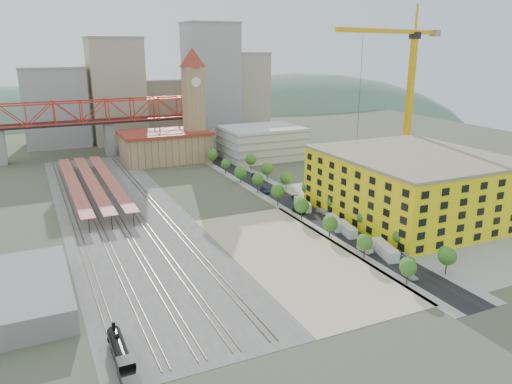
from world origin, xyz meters
name	(u,v)px	position (x,y,z in m)	size (l,w,h in m)	color
ground	(254,215)	(0.00, 0.00, 0.00)	(400.00, 400.00, 0.00)	#474C38
ballast_strip	(122,214)	(-36.00, 17.50, 0.03)	(36.00, 165.00, 0.06)	#605E59
dirt_lot	(294,255)	(-4.00, -31.50, 0.03)	(28.00, 67.00, 0.06)	tan
street_asphalt	(279,195)	(16.00, 15.00, 0.03)	(12.00, 170.00, 0.06)	black
sidewalk_west	(264,197)	(10.50, 15.00, 0.02)	(3.00, 170.00, 0.04)	gray
sidewalk_east	(293,193)	(21.50, 15.00, 0.02)	(3.00, 170.00, 0.04)	gray
construction_pad	(417,214)	(45.00, -20.00, 0.03)	(50.00, 90.00, 0.06)	gray
rail_tracks	(116,214)	(-37.80, 17.50, 0.15)	(26.56, 160.00, 0.18)	#382B23
platform_canopies	(92,181)	(-41.00, 45.00, 3.99)	(16.00, 80.00, 4.12)	#CC6A4E
station_hall	(165,146)	(-5.00, 82.00, 6.67)	(38.00, 24.00, 13.10)	tan
clock_tower	(193,94)	(8.00, 79.99, 28.70)	(12.00, 12.00, 52.00)	tan
parking_garage	(262,142)	(36.00, 70.00, 7.00)	(34.00, 26.00, 14.00)	silver
truss_bridge	(107,114)	(-25.00, 105.00, 18.86)	(94.00, 9.60, 25.60)	gray
construction_building	(412,185)	(42.00, -20.00, 9.41)	(44.60, 50.60, 18.80)	yellow
warehouse	(11,295)	(-66.00, -30.00, 2.50)	(22.00, 32.00, 5.00)	gray
street_trees	(293,203)	(16.00, 5.00, 0.00)	(15.40, 124.40, 8.00)	#2E6E21
skyline	(157,95)	(7.47, 142.31, 22.81)	(133.00, 46.00, 60.00)	#9EA0A3
distant_hills	(174,205)	(45.28, 260.00, -79.54)	(647.00, 264.00, 227.00)	#4C6B59
locomotive	(123,360)	(-50.00, -59.31, 1.84)	(2.55, 19.70, 4.93)	black
tower_crane	(405,77)	(60.70, 7.88, 38.47)	(56.05, 20.42, 62.34)	#ECA90F
site_trailer_a	(385,250)	(16.00, -40.83, 1.40)	(2.70, 10.25, 2.80)	silver
site_trailer_b	(346,229)	(16.00, -24.63, 1.29)	(2.48, 9.42, 2.58)	silver
site_trailer_c	(335,223)	(16.00, -19.26, 1.32)	(2.53, 9.62, 2.63)	silver
site_trailer_d	(302,204)	(16.00, -1.12, 1.38)	(2.65, 10.05, 2.75)	silver
car_0	(410,275)	(13.00, -53.08, 0.71)	(1.69, 4.19, 1.43)	silver
car_1	(365,249)	(13.00, -37.11, 0.78)	(1.64, 4.71, 1.55)	#ACACB2
car_2	(299,211)	(13.00, -4.38, 0.68)	(2.26, 4.90, 1.36)	black
car_3	(265,191)	(13.00, 19.40, 0.76)	(2.13, 5.25, 1.52)	#1A304E
car_4	(407,257)	(19.00, -45.18, 0.78)	(1.83, 4.56, 1.55)	#BDBDBD
car_5	(322,211)	(19.00, -7.81, 0.70)	(1.48, 4.24, 1.40)	#9B9CA0
car_6	(297,198)	(19.00, 7.62, 0.67)	(2.24, 4.86, 1.35)	black
car_7	(256,176)	(19.00, 39.49, 0.71)	(1.98, 4.87, 1.41)	navy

